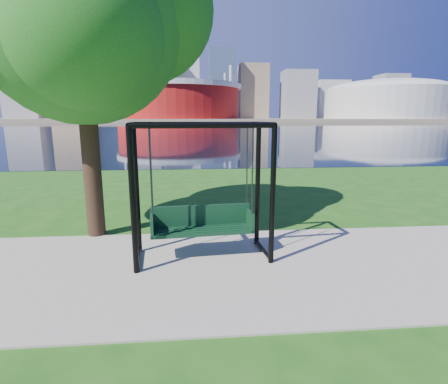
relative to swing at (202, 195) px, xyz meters
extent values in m
plane|color=#1E5114|center=(0.60, -0.07, -1.25)|extent=(900.00, 900.00, 0.00)
cube|color=#9E937F|center=(0.60, -0.57, -1.24)|extent=(120.00, 4.00, 0.03)
cube|color=black|center=(0.60, 101.93, -1.24)|extent=(900.00, 180.00, 0.02)
cube|color=#937F60|center=(0.60, 305.93, -0.25)|extent=(900.00, 228.00, 2.00)
cylinder|color=maroon|center=(-9.40, 234.93, 11.75)|extent=(80.00, 80.00, 22.00)
cylinder|color=silver|center=(-9.40, 234.93, 21.25)|extent=(83.00, 83.00, 3.00)
cylinder|color=silver|center=(23.51, 253.93, 16.75)|extent=(2.00, 2.00, 32.00)
cylinder|color=silver|center=(-42.31, 253.93, 16.75)|extent=(2.00, 2.00, 32.00)
cylinder|color=silver|center=(-42.31, 215.93, 16.75)|extent=(2.00, 2.00, 32.00)
cylinder|color=silver|center=(23.51, 215.93, 16.75)|extent=(2.00, 2.00, 32.00)
cylinder|color=beige|center=(135.60, 234.93, 10.75)|extent=(84.00, 84.00, 20.00)
ellipsoid|color=beige|center=(135.60, 234.93, 19.75)|extent=(84.00, 84.00, 15.12)
cube|color=gray|center=(-139.40, 309.93, 31.75)|extent=(28.00, 28.00, 62.00)
cube|color=#998466|center=(-99.40, 299.93, 44.75)|extent=(26.00, 26.00, 88.00)
cube|color=slate|center=(-69.40, 324.93, 48.25)|extent=(30.00, 24.00, 95.00)
cube|color=gray|center=(-39.40, 304.93, 36.75)|extent=(24.00, 24.00, 72.00)
cube|color=silver|center=(-9.40, 334.93, 40.75)|extent=(32.00, 28.00, 80.00)
cube|color=slate|center=(25.60, 309.93, 29.75)|extent=(22.00, 22.00, 58.00)
cube|color=#998466|center=(55.60, 324.93, 24.75)|extent=(26.00, 26.00, 48.00)
cube|color=gray|center=(95.60, 314.93, 21.75)|extent=(28.00, 24.00, 42.00)
cube|color=silver|center=(135.60, 339.93, 18.75)|extent=(30.00, 26.00, 36.00)
cube|color=gray|center=(185.60, 319.93, 20.75)|extent=(24.00, 24.00, 40.00)
cube|color=#998466|center=(225.60, 334.93, 16.75)|extent=(26.00, 26.00, 32.00)
cylinder|color=black|center=(-1.16, -0.64, 0.02)|extent=(0.11, 0.11, 2.54)
cylinder|color=black|center=(1.26, -0.42, 0.02)|extent=(0.11, 0.11, 2.54)
cylinder|color=black|center=(-1.25, 0.35, 0.02)|extent=(0.11, 0.11, 2.54)
cylinder|color=black|center=(1.17, 0.57, 0.02)|extent=(0.11, 0.11, 2.54)
cylinder|color=black|center=(0.05, -0.53, 1.29)|extent=(2.43, 0.32, 0.10)
cylinder|color=black|center=(-0.04, 0.46, 1.29)|extent=(2.43, 0.32, 0.10)
cylinder|color=black|center=(-1.21, -0.14, 1.29)|extent=(0.19, 1.00, 0.10)
cylinder|color=black|center=(-1.21, -0.14, -1.16)|extent=(0.17, 1.00, 0.08)
cylinder|color=black|center=(1.21, 0.08, 1.29)|extent=(0.19, 1.00, 0.10)
cylinder|color=black|center=(1.21, 0.08, -1.16)|extent=(0.17, 1.00, 0.08)
cube|color=black|center=(0.00, -0.03, -0.70)|extent=(1.97, 0.67, 0.07)
cube|color=black|center=(-0.02, 0.18, -0.46)|extent=(1.93, 0.23, 0.42)
cube|color=black|center=(-0.93, -0.12, -0.55)|extent=(0.10, 0.50, 0.38)
cube|color=black|center=(0.93, 0.05, -0.55)|extent=(0.10, 0.50, 0.38)
cylinder|color=#333338|center=(-0.89, -0.32, 0.43)|extent=(0.03, 0.03, 1.60)
cylinder|color=#333338|center=(0.93, -0.15, 0.43)|extent=(0.03, 0.03, 1.60)
cylinder|color=#333338|center=(-0.92, 0.09, 0.43)|extent=(0.03, 0.03, 1.60)
cylinder|color=#333338|center=(0.89, 0.26, 0.43)|extent=(0.03, 0.03, 1.60)
cylinder|color=black|center=(-2.39, 1.52, 0.71)|extent=(0.39, 0.39, 3.93)
sphere|color=#215C1B|center=(-2.39, 1.52, 3.39)|extent=(4.29, 4.29, 4.29)
sphere|color=#215C1B|center=(-1.23, 2.06, 3.75)|extent=(3.22, 3.22, 3.22)
sphere|color=#215C1B|center=(-3.47, 1.17, 3.57)|extent=(3.40, 3.40, 3.40)
sphere|color=#215C1B|center=(-2.04, 0.54, 2.95)|extent=(2.86, 2.86, 2.86)
camera|label=1|loc=(-0.14, -6.40, 1.41)|focal=28.00mm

